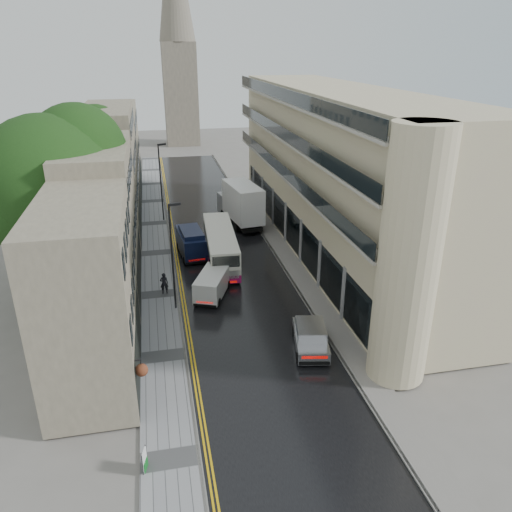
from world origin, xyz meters
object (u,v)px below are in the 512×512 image
object	(u,v)px
tree_far	(81,175)
estate_sign	(144,460)
silver_hatchback	(299,350)
lamp_post_far	(161,183)
navy_van	(184,250)
lamp_post_near	(172,258)
white_lorry	(236,210)
white_van	(196,292)
pedestrian	(164,283)
cream_bus	(210,260)
tree_near	(54,209)

from	to	relation	value
tree_far	estate_sign	xyz separation A→B (m)	(5.25, -30.78, -5.59)
silver_hatchback	lamp_post_far	distance (m)	28.98
navy_van	lamp_post_near	bearing A→B (deg)	-104.28
tree_far	white_lorry	world-z (taller)	tree_far
white_van	navy_van	distance (m)	7.51
lamp_post_near	lamp_post_far	distance (m)	19.94
pedestrian	lamp_post_near	world-z (taller)	lamp_post_near
white_lorry	estate_sign	distance (m)	31.01
silver_hatchback	pedestrian	bearing A→B (deg)	136.49
lamp_post_near	white_lorry	bearing A→B (deg)	52.32
cream_bus	lamp_post_near	xyz separation A→B (m)	(-3.13, -5.06, 2.54)
tree_near	cream_bus	xyz separation A→B (m)	(10.87, 1.84, -5.52)
silver_hatchback	lamp_post_near	size ratio (longest dim) A/B	0.56
tree_near	cream_bus	bearing A→B (deg)	9.60
white_lorry	lamp_post_far	distance (m)	8.79
estate_sign	white_lorry	bearing A→B (deg)	87.02
cream_bus	lamp_post_near	world-z (taller)	lamp_post_near
tree_near	tree_far	distance (m)	13.02
lamp_post_near	estate_sign	size ratio (longest dim) A/B	7.42
cream_bus	lamp_post_far	world-z (taller)	lamp_post_far
lamp_post_near	estate_sign	distance (m)	15.09
navy_van	estate_sign	world-z (taller)	navy_van
tree_near	pedestrian	distance (m)	9.29
lamp_post_near	navy_van	bearing A→B (deg)	68.12
tree_far	cream_bus	xyz separation A→B (m)	(10.57, -11.16, -4.81)
lamp_post_far	silver_hatchback	bearing A→B (deg)	-101.15
tree_far	estate_sign	distance (m)	31.72
white_lorry	white_van	bearing A→B (deg)	-119.23
pedestrian	lamp_post_far	bearing A→B (deg)	-93.61
cream_bus	white_lorry	xyz separation A→B (m)	(3.79, 9.98, 0.83)
estate_sign	silver_hatchback	bearing A→B (deg)	50.36
navy_van	estate_sign	size ratio (longest dim) A/B	4.90
tree_far	white_lorry	bearing A→B (deg)	-4.71
tree_far	white_van	size ratio (longest dim) A/B	2.97
white_van	estate_sign	bearing A→B (deg)	-81.55
lamp_post_near	lamp_post_far	bearing A→B (deg)	77.39
white_lorry	navy_van	world-z (taller)	white_lorry
lamp_post_far	white_lorry	bearing A→B (deg)	-59.77
white_lorry	estate_sign	xyz separation A→B (m)	(-9.11, -29.60, -1.61)
navy_van	white_lorry	bearing A→B (deg)	46.01
tree_near	navy_van	bearing A→B (deg)	27.67
tree_far	lamp_post_near	world-z (taller)	tree_far
white_lorry	estate_sign	size ratio (longest dim) A/B	8.21
white_van	estate_sign	xyz separation A→B (m)	(-3.69, -15.00, -0.33)
white_lorry	silver_hatchback	xyz separation A→B (m)	(-0.19, -23.06, -1.42)
lamp_post_near	lamp_post_far	world-z (taller)	lamp_post_far
white_lorry	tree_near	bearing A→B (deg)	-149.99
pedestrian	lamp_post_near	bearing A→B (deg)	103.72
silver_hatchback	white_van	distance (m)	9.95
white_van	lamp_post_near	xyz separation A→B (m)	(-1.50, -0.44, 2.99)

